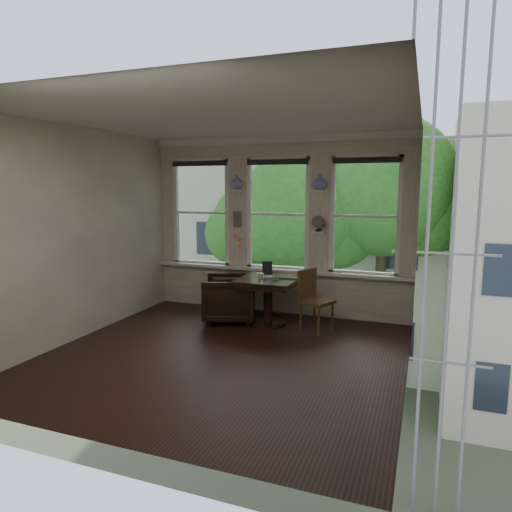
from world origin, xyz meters
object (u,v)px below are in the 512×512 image
at_px(table, 268,302).
at_px(mug, 261,276).
at_px(armchair_left, 229,298).
at_px(laptop, 287,278).
at_px(side_chair_right, 317,301).

bearing_deg(table, mug, -151.48).
distance_m(armchair_left, laptop, 1.03).
relative_size(side_chair_right, laptop, 3.12).
bearing_deg(side_chair_right, armchair_left, 114.09).
bearing_deg(armchair_left, laptop, 74.43).
bearing_deg(laptop, side_chair_right, -8.97).
bearing_deg(table, laptop, 8.55).
distance_m(armchair_left, side_chair_right, 1.45).
relative_size(armchair_left, side_chair_right, 0.89).
distance_m(armchair_left, mug, 0.70).
bearing_deg(mug, armchair_left, 175.68).
relative_size(side_chair_right, mug, 9.78).
relative_size(laptop, mug, 3.13).
height_order(table, mug, mug).
height_order(armchair_left, side_chair_right, side_chair_right).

